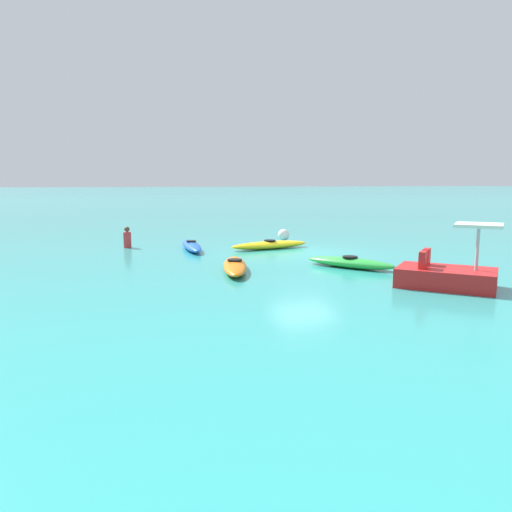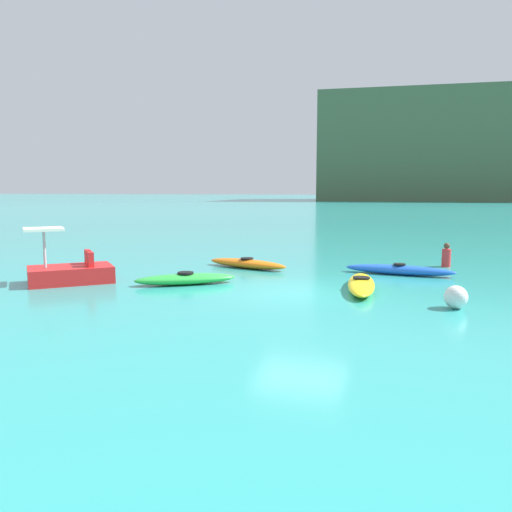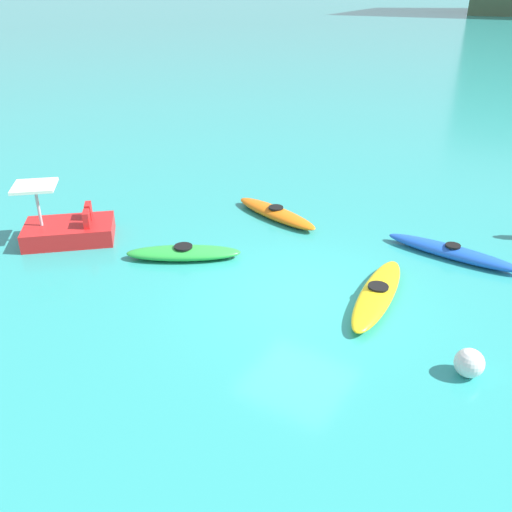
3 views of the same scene
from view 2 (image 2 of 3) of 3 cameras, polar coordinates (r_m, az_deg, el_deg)
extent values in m
plane|color=teal|center=(14.34, 4.96, -3.95)|extent=(600.00, 600.00, 0.00)
cube|color=#4C6042|center=(152.06, 25.26, 10.62)|extent=(94.87, 45.07, 27.08)
ellipsoid|color=yellow|center=(14.85, 11.47, -3.06)|extent=(1.18, 3.52, 0.32)
cylinder|color=black|center=(14.82, 11.49, -2.36)|extent=(0.53, 0.53, 0.05)
ellipsoid|color=orange|center=(18.63, -1.00, -0.84)|extent=(3.33, 1.58, 0.32)
cylinder|color=black|center=(18.60, -1.00, -0.27)|extent=(0.56, 0.56, 0.05)
ellipsoid|color=blue|center=(17.81, 15.45, -1.48)|extent=(3.59, 0.90, 0.32)
cylinder|color=black|center=(17.78, 15.47, -0.89)|extent=(0.42, 0.42, 0.05)
ellipsoid|color=green|center=(15.55, -7.73, -2.52)|extent=(2.90, 2.29, 0.32)
cylinder|color=black|center=(15.52, -7.74, -1.85)|extent=(0.67, 0.67, 0.05)
cube|color=red|center=(16.66, -19.67, -1.91)|extent=(2.78, 2.74, 0.50)
cube|color=red|center=(16.36, -17.72, -0.33)|extent=(0.42, 0.43, 0.44)
cube|color=red|center=(16.95, -17.97, -0.09)|extent=(0.42, 0.43, 0.44)
cylinder|color=#B2B2B7|center=(16.52, -22.20, 0.70)|extent=(0.08, 0.08, 1.10)
cube|color=silver|center=(16.47, -22.30, 2.74)|extent=(1.55, 1.55, 0.08)
sphere|color=white|center=(13.14, 21.08, -4.23)|extent=(0.55, 0.55, 0.55)
cylinder|color=red|center=(20.13, 20.16, -0.20)|extent=(0.33, 0.33, 0.65)
sphere|color=brown|center=(20.08, 20.21, 1.06)|extent=(0.22, 0.22, 0.22)
camera|label=1|loc=(29.79, -24.74, 6.41)|focal=34.48mm
camera|label=3|loc=(5.76, 45.95, 46.27)|focal=38.22mm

